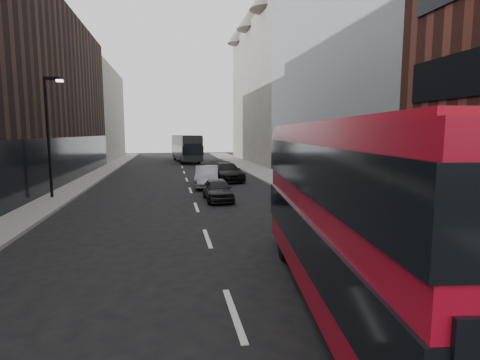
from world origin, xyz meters
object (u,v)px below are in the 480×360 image
street_lamp (49,129)px  car_c (227,172)px  car_b (207,177)px  grey_bus (186,148)px  red_bus (355,207)px  car_a (218,189)px

street_lamp → car_c: (11.45, 6.72, -3.44)m
street_lamp → car_b: size_ratio=1.52×
street_lamp → grey_bus: bearing=72.1°
car_b → car_c: 3.84m
red_bus → car_c: size_ratio=2.07×
car_a → car_b: (-0.10, 5.56, 0.11)m
red_bus → car_c: 22.91m
car_c → red_bus: bearing=-97.8°
red_bus → grey_bus: (-1.91, 43.98, -0.39)m
street_lamp → car_a: (9.61, -2.15, -3.53)m
street_lamp → red_bus: street_lamp is taller
red_bus → car_a: bearing=103.4°
car_b → grey_bus: bearing=97.8°
red_bus → street_lamp: bearing=132.1°
car_a → car_c: (1.85, 8.87, 0.09)m
red_bus → grey_bus: size_ratio=0.93×
street_lamp → grey_bus: street_lamp is taller
grey_bus → car_b: bearing=-95.2°
grey_bus → street_lamp: bearing=-114.3°
red_bus → grey_bus: 44.02m
red_bus → car_a: size_ratio=2.77×
street_lamp → red_bus: (10.93, -16.13, -1.86)m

